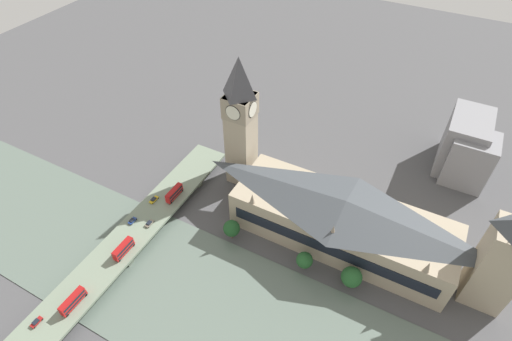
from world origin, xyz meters
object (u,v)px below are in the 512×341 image
Objects in this scene: double_decker_bus_rear at (174,193)px; car_northbound_lead at (132,221)px; double_decker_bus_lead at (123,248)px; car_southbound_mid at (36,322)px; clock_tower at (241,121)px; car_southbound_lead at (149,223)px; parliament_hall at (342,221)px; victoria_tower at (502,261)px; road_bridge at (116,252)px; double_decker_bus_mid at (73,301)px; car_northbound_tail at (154,200)px.

double_decker_bus_rear is 22.10m from car_northbound_lead.
double_decker_bus_lead reaches higher than car_southbound_mid.
car_southbound_lead is (-48.42, 18.74, -29.30)m from clock_tower.
car_southbound_lead is (2.31, -7.53, 0.03)m from car_northbound_lead.
parliament_hall is at bearing -55.31° from double_decker_bus_lead.
double_decker_bus_rear is at bearing 0.20° from car_southbound_lead.
clock_tower reaches higher than victoria_tower.
car_southbound_mid is at bearing 172.83° from car_southbound_lead.
double_decker_bus_lead is at bearing -72.79° from road_bridge.
double_decker_bus_rear is at bearing 147.93° from clock_tower.
car_southbound_lead is at bearing 1.10° from double_decker_bus_lead.
car_southbound_lead is at bearing -0.39° from double_decker_bus_mid.
car_southbound_mid is (-53.65, 6.75, 0.01)m from car_southbound_lead.
double_decker_bus_lead is 2.61× the size of car_northbound_lead.
car_northbound_tail is 1.08× the size of car_southbound_mid.
double_decker_bus_mid is (-90.71, 19.03, -27.42)m from clock_tower.
victoria_tower reaches higher than car_southbound_mid.
victoria_tower is 10.47× the size of car_northbound_tail.
double_decker_bus_rear is at bearing 0.62° from double_decker_bus_lead.
car_northbound_lead is (-36.96, 81.36, -6.42)m from parliament_hall.
car_southbound_lead is (42.29, -0.29, -1.88)m from double_decker_bus_mid.
clock_tower reaches higher than car_northbound_lead.
double_decker_bus_lead reaches higher than car_northbound_tail.
road_bridge is 15.71m from car_northbound_lead.
double_decker_bus_mid reaches higher than road_bridge.
clock_tower is 72.58m from double_decker_bus_lead.
victoria_tower reaches higher than road_bridge.
clock_tower is 16.90× the size of car_northbound_lead.
parliament_hall is 61.23m from clock_tower.
car_northbound_lead is 0.93× the size of car_southbound_lead.
double_decker_bus_mid is at bearing -172.88° from car_northbound_tail.
double_decker_bus_lead is 16.10m from car_northbound_lead.
double_decker_bus_mid is at bearing 179.61° from car_southbound_lead.
car_northbound_lead is at bearing 178.08° from car_northbound_tail.
double_decker_bus_lead is (-50.94, 130.04, -14.86)m from victoria_tower.
car_southbound_lead is at bearing 115.14° from parliament_hall.
car_northbound_tail is 13.84m from car_southbound_lead.
double_decker_bus_rear reaches higher than double_decker_bus_mid.
car_northbound_lead is at bearing 15.27° from road_bridge.
victoria_tower is 4.50× the size of double_decker_bus_mid.
parliament_hall is at bearing -104.03° from clock_tower.
car_northbound_tail is at bearing 30.64° from car_southbound_lead.
double_decker_bus_mid is 13.20m from car_southbound_mid.
car_southbound_mid is at bearing -179.13° from car_northbound_lead.
victoria_tower is 11.35× the size of car_southbound_mid.
victoria_tower reaches higher than double_decker_bus_mid.
car_southbound_mid is at bearing 174.70° from double_decker_bus_rear.
double_decker_bus_lead is 2.19× the size of car_northbound_tail.
car_northbound_lead is 51.35m from car_southbound_mid.
double_decker_bus_rear is at bearing -5.30° from car_southbound_mid.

